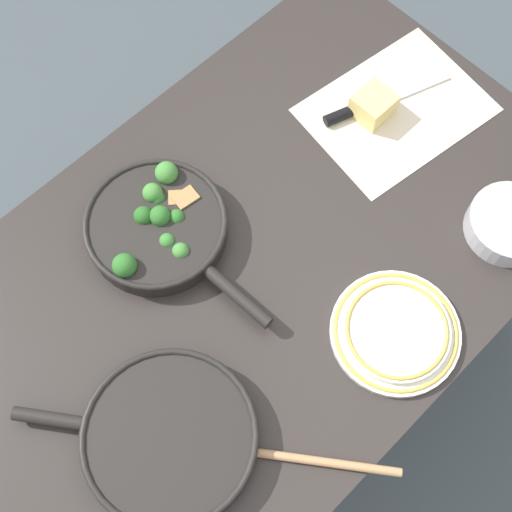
% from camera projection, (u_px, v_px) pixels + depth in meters
% --- Properties ---
extents(ground_plane, '(14.00, 14.00, 0.00)m').
position_uv_depth(ground_plane, '(256.00, 361.00, 2.02)').
color(ground_plane, '#424C51').
extents(dining_table_red, '(1.29, 0.81, 0.74)m').
position_uv_depth(dining_table_red, '(256.00, 276.00, 1.41)').
color(dining_table_red, '#2D2826').
rests_on(dining_table_red, ground_plane).
extents(skillet_broccoli, '(0.27, 0.42, 0.07)m').
position_uv_depth(skillet_broccoli, '(158.00, 226.00, 1.33)').
color(skillet_broccoli, black).
rests_on(skillet_broccoli, dining_table_red).
extents(skillet_eggs, '(0.32, 0.37, 0.04)m').
position_uv_depth(skillet_eggs, '(168.00, 437.00, 1.19)').
color(skillet_eggs, black).
rests_on(skillet_eggs, dining_table_red).
extents(wooden_spoon, '(0.25, 0.31, 0.02)m').
position_uv_depth(wooden_spoon, '(263.00, 453.00, 1.19)').
color(wooden_spoon, tan).
rests_on(wooden_spoon, dining_table_red).
extents(parchment_sheet, '(0.39, 0.31, 0.00)m').
position_uv_depth(parchment_sheet, '(396.00, 110.00, 1.47)').
color(parchment_sheet, beige).
rests_on(parchment_sheet, dining_table_red).
extents(grater_knife, '(0.28, 0.12, 0.02)m').
position_uv_depth(grater_knife, '(369.00, 104.00, 1.46)').
color(grater_knife, silver).
rests_on(grater_knife, dining_table_red).
extents(cheese_block, '(0.07, 0.07, 0.05)m').
position_uv_depth(cheese_block, '(373.00, 105.00, 1.44)').
color(cheese_block, '#EFD67A').
rests_on(cheese_block, dining_table_red).
extents(dinner_plate_stack, '(0.24, 0.24, 0.03)m').
position_uv_depth(dinner_plate_stack, '(396.00, 331.00, 1.27)').
color(dinner_plate_stack, silver).
rests_on(dinner_plate_stack, dining_table_red).
extents(prep_bowl_steel, '(0.16, 0.16, 0.05)m').
position_uv_depth(prep_bowl_steel, '(509.00, 224.00, 1.34)').
color(prep_bowl_steel, '#B7B7BC').
rests_on(prep_bowl_steel, dining_table_red).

